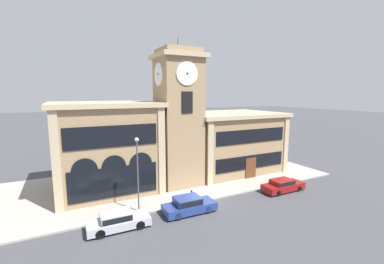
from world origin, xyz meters
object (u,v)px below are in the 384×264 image
parked_car_near (118,220)px  parked_car_far (283,185)px  street_lamp (137,164)px  bollard (192,195)px  parked_car_mid (189,205)px

parked_car_near → parked_car_far: bearing=0.6°
street_lamp → bollard: (5.11, -0.09, -3.69)m
parked_car_mid → parked_car_far: size_ratio=0.98×
parked_car_near → bollard: size_ratio=4.43×
parked_car_mid → bollard: 2.25m
parked_car_mid → street_lamp: 5.65m
parked_car_mid → parked_car_near: bearing=-179.4°
street_lamp → parked_car_far: bearing=-7.5°
parked_car_far → parked_car_mid: bearing=-179.4°
parked_car_far → street_lamp: bearing=173.2°
parked_car_near → parked_car_far: parked_car_near is taller
street_lamp → bollard: size_ratio=6.15×
parked_car_far → bollard: (-9.91, 1.88, -0.02)m
parked_car_near → parked_car_mid: bearing=0.6°
parked_car_mid → parked_car_far: bearing=0.6°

